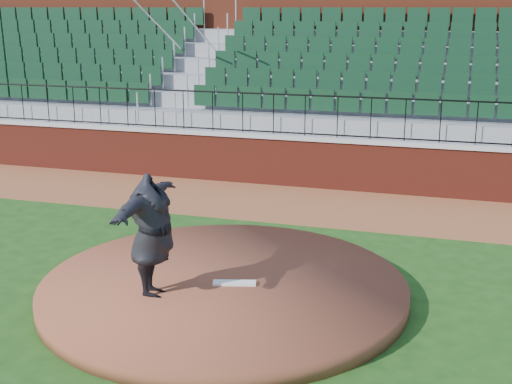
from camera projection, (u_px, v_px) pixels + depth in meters
ground at (228, 295)px, 10.79m from camera, size 90.00×90.00×0.00m
warning_track at (305, 204)px, 15.78m from camera, size 34.00×3.20×0.01m
field_wall at (320, 164)px, 17.10m from camera, size 34.00×0.35×1.20m
wall_cap at (321, 138)px, 16.93m from camera, size 34.00×0.45×0.10m
wall_railing at (321, 116)px, 16.79m from camera, size 34.00×0.05×1.00m
seating_stands at (341, 84)px, 19.17m from camera, size 34.00×5.10×4.60m
concourse_wall at (357, 61)px, 21.64m from camera, size 34.00×0.50×5.50m
pitchers_mound at (224, 288)px, 10.76m from camera, size 5.72×5.72×0.25m
pitching_rubber at (234, 283)px, 10.58m from camera, size 0.68×0.34×0.04m
pitcher at (152, 235)px, 9.98m from camera, size 0.84×2.33×1.86m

